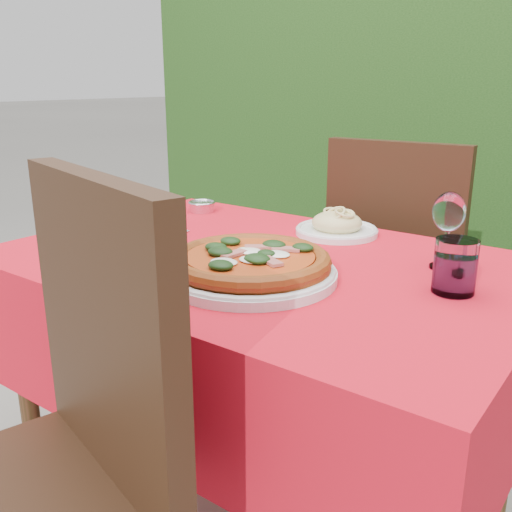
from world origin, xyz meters
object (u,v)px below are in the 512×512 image
Objects in this scene: chair_near at (46,457)px; steel_ramekin at (202,207)px; chair_far at (401,265)px; wine_glass at (449,215)px; fork at (157,237)px; water_glass at (455,269)px; pizza_plate at (250,265)px; pasta_plate at (337,226)px.

chair_near is 12.75× the size of steel_ramekin.
wine_glass is at bearing 117.67° from chair_far.
chair_near is 5.78× the size of wine_glass.
wine_glass reaches higher than fork.
chair_far reaches higher than water_glass.
chair_far is 2.38× the size of pizza_plate.
chair_far is at bearing 119.77° from water_glass.
chair_near is 0.97m from pasta_plate.
chair_far is 0.66m from wine_glass.
chair_near reaches higher than steel_ramekin.
pizza_plate is 0.46m from wine_glass.
chair_near is at bearing -120.20° from water_glass.
chair_far is at bearing 120.98° from wine_glass.
chair_near is at bearing -92.54° from pizza_plate.
pizza_plate is at bearing 86.07° from chair_far.
wine_glass is (0.31, 0.33, 0.09)m from pizza_plate.
water_glass is 1.39× the size of steel_ramekin.
water_glass is at bearing -15.63° from steel_ramekin.
wine_glass is (0.34, -0.12, 0.10)m from pasta_plate.
wine_glass is at bearing 115.33° from water_glass.
water_glass is 0.94m from steel_ramekin.
pasta_plate is 0.50m from fork.
water_glass is at bearing 25.51° from pizza_plate.
pizza_plate is 0.44m from pasta_plate.
pizza_plate reaches higher than pasta_plate.
water_glass reaches higher than fork.
chair_near is at bearing 85.33° from chair_far.
chair_far reaches higher than wine_glass.
pizza_plate is 1.81× the size of pasta_plate.
chair_near reaches higher than fork.
pasta_plate reaches higher than steel_ramekin.
pizza_plate is at bearing 102.96° from chair_near.
pizza_plate is (-0.01, -0.83, 0.22)m from chair_far.
chair_far is 12.23× the size of steel_ramekin.
chair_far is at bearing 89.38° from pizza_plate.
steel_ramekin is at bearing 164.37° from water_glass.
pasta_plate is 1.23× the size of fork.
chair_far reaches higher than pizza_plate.
steel_ramekin is at bearing 32.86° from chair_far.
pizza_plate is 0.68m from steel_ramekin.
chair_near is 1.08m from steel_ramekin.
fork is (-0.38, -0.33, -0.02)m from pasta_plate.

